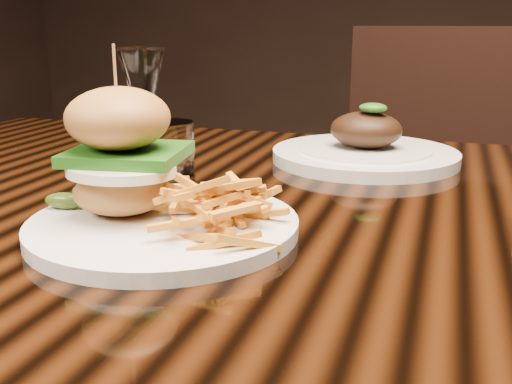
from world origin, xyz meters
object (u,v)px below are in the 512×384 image
(dining_table, at_px, (329,264))
(far_dish, at_px, (365,150))
(chair_far, at_px, (419,189))
(burger_plate, at_px, (153,187))
(wine_glass, at_px, (143,82))

(dining_table, distance_m, far_dish, 0.26)
(far_dish, relative_size, chair_far, 0.30)
(far_dish, xyz_separation_m, chair_far, (0.06, 0.65, -0.23))
(burger_plate, bearing_deg, far_dish, 71.36)
(burger_plate, height_order, chair_far, chair_far)
(far_dish, bearing_deg, chair_far, 84.68)
(wine_glass, bearing_deg, burger_plate, -60.04)
(dining_table, height_order, chair_far, chair_far)
(dining_table, height_order, burger_plate, burger_plate)
(chair_far, bearing_deg, wine_glass, -103.35)
(wine_glass, distance_m, chair_far, 0.96)
(chair_far, bearing_deg, burger_plate, -92.82)
(burger_plate, distance_m, chair_far, 1.09)
(dining_table, xyz_separation_m, far_dish, (0.00, 0.24, 0.09))
(far_dish, bearing_deg, dining_table, -91.11)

